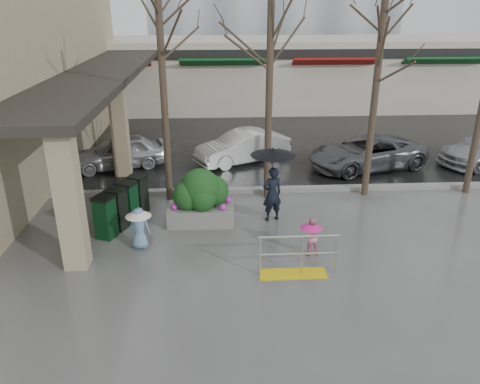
{
  "coord_description": "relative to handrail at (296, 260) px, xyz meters",
  "views": [
    {
      "loc": [
        -0.5,
        -10.67,
        6.02
      ],
      "look_at": [
        0.15,
        0.86,
        1.3
      ],
      "focal_mm": 35.0,
      "sensor_mm": 36.0,
      "label": 1
    }
  ],
  "objects": [
    {
      "name": "tree_midwest",
      "position": [
        -0.16,
        4.8,
        4.86
      ],
      "size": [
        3.2,
        3.2,
        7.0
      ],
      "color": "#382B21",
      "rests_on": "ground"
    },
    {
      "name": "ground",
      "position": [
        -1.36,
        1.2,
        -0.38
      ],
      "size": [
        120.0,
        120.0,
        0.0
      ],
      "primitive_type": "plane",
      "color": "#51514F",
      "rests_on": "ground"
    },
    {
      "name": "car_b",
      "position": [
        -0.75,
        8.43,
        0.25
      ],
      "size": [
        4.02,
        2.91,
        1.26
      ],
      "primitive_type": "imported",
      "rotation": [
        0.0,
        0.0,
        -1.11
      ],
      "color": "white",
      "rests_on": "ground"
    },
    {
      "name": "planter",
      "position": [
        -2.28,
        2.94,
        0.42
      ],
      "size": [
        1.92,
        1.13,
        1.66
      ],
      "rotation": [
        0.0,
        0.0,
        -0.02
      ],
      "color": "gray",
      "rests_on": "ground"
    },
    {
      "name": "news_boxes",
      "position": [
        -4.53,
        2.94,
        0.23
      ],
      "size": [
        1.3,
        2.18,
        1.21
      ],
      "rotation": [
        0.0,
        0.0,
        -0.4
      ],
      "color": "#0D3A18",
      "rests_on": "ground"
    },
    {
      "name": "storefront_row",
      "position": [
        0.64,
        19.17,
        1.64
      ],
      "size": [
        34.0,
        6.74,
        4.0
      ],
      "color": "beige",
      "rests_on": "ground"
    },
    {
      "name": "child_pink",
      "position": [
        0.52,
        0.94,
        0.21
      ],
      "size": [
        0.57,
        0.57,
        1.02
      ],
      "rotation": [
        0.0,
        0.0,
        3.24
      ],
      "color": "pink",
      "rests_on": "ground"
    },
    {
      "name": "curb",
      "position": [
        -1.36,
        5.2,
        -0.3
      ],
      "size": [
        120.0,
        0.3,
        0.15
      ],
      "primitive_type": "cube",
      "color": "gray",
      "rests_on": "ground"
    },
    {
      "name": "tree_west",
      "position": [
        -3.36,
        4.8,
        4.71
      ],
      "size": [
        3.2,
        3.2,
        6.8
      ],
      "color": "#382B21",
      "rests_on": "ground"
    },
    {
      "name": "pillar_front",
      "position": [
        -5.26,
        0.7,
        1.37
      ],
      "size": [
        0.55,
        0.55,
        3.5
      ],
      "primitive_type": "cube",
      "color": "tan",
      "rests_on": "ground"
    },
    {
      "name": "child_blue",
      "position": [
        -3.85,
        1.51,
        0.31
      ],
      "size": [
        0.67,
        0.67,
        1.14
      ],
      "rotation": [
        0.0,
        0.0,
        3.04
      ],
      "color": "#6A95BD",
      "rests_on": "ground"
    },
    {
      "name": "car_a",
      "position": [
        -5.57,
        8.03,
        0.25
      ],
      "size": [
        3.98,
        2.55,
        1.26
      ],
      "primitive_type": "imported",
      "rotation": [
        0.0,
        0.0,
        -1.26
      ],
      "color": "#BBBBC0",
      "rests_on": "ground"
    },
    {
      "name": "car_c",
      "position": [
        3.97,
        7.41,
        0.25
      ],
      "size": [
        4.94,
        3.27,
        1.26
      ],
      "primitive_type": "imported",
      "rotation": [
        0.0,
        0.0,
        -1.29
      ],
      "color": "#56595D",
      "rests_on": "ground"
    },
    {
      "name": "pillar_back",
      "position": [
        -5.26,
        7.2,
        1.37
      ],
      "size": [
        0.55,
        0.55,
        3.5
      ],
      "primitive_type": "cube",
      "color": "tan",
      "rests_on": "ground"
    },
    {
      "name": "handrail",
      "position": [
        0.0,
        0.0,
        0.0
      ],
      "size": [
        1.9,
        0.5,
        1.03
      ],
      "color": "yellow",
      "rests_on": "ground"
    },
    {
      "name": "tree_mideast",
      "position": [
        3.14,
        4.8,
        4.48
      ],
      "size": [
        3.2,
        3.2,
        6.5
      ],
      "color": "#382B21",
      "rests_on": "ground"
    },
    {
      "name": "woman",
      "position": [
        -0.22,
        3.01,
        1.01
      ],
      "size": [
        1.31,
        1.31,
        2.23
      ],
      "rotation": [
        0.0,
        0.0,
        3.47
      ],
      "color": "black",
      "rests_on": "ground"
    },
    {
      "name": "street_asphalt",
      "position": [
        -1.36,
        23.2,
        -0.37
      ],
      "size": [
        120.0,
        36.0,
        0.01
      ],
      "primitive_type": "cube",
      "color": "black",
      "rests_on": "ground"
    },
    {
      "name": "canopy_slab",
      "position": [
        -6.16,
        9.2,
        3.25
      ],
      "size": [
        2.8,
        18.0,
        0.25
      ],
      "primitive_type": "cube",
      "color": "#2D2823",
      "rests_on": "pillar_front"
    }
  ]
}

